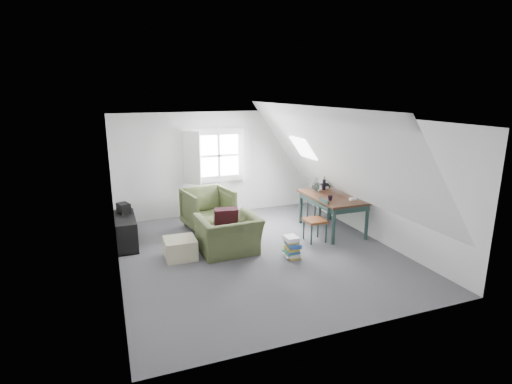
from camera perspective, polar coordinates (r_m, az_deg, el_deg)
name	(u,v)px	position (r m, az deg, el deg)	size (l,w,h in m)	color
floor	(259,253)	(7.64, 0.42, -8.68)	(5.50, 5.50, 0.00)	#4A494E
ceiling	(259,119)	(7.04, 0.46, 10.38)	(5.50, 5.50, 0.00)	white
wall_back	(218,164)	(9.80, -5.39, 4.07)	(5.00, 5.00, 0.00)	silver
wall_front	(342,241)	(4.89, 12.23, -6.81)	(5.00, 5.00, 0.00)	silver
wall_left	(114,202)	(6.78, -19.68, -1.37)	(5.50, 5.50, 0.00)	silver
wall_right	(374,178)	(8.45, 16.47, 1.88)	(5.50, 5.50, 0.00)	silver
slope_left	(172,166)	(6.74, -11.97, 3.66)	(5.50, 5.50, 0.00)	white
slope_right	(334,155)	(7.82, 11.15, 5.16)	(5.50, 5.50, 0.00)	white
dormer_window	(219,156)	(9.69, -5.30, 5.16)	(1.71, 0.35, 1.30)	white
skylight	(303,148)	(8.94, 6.75, 6.26)	(0.55, 0.75, 0.04)	white
armchair_near	(229,252)	(7.67, -3.92, -8.61)	(1.10, 0.96, 0.71)	#404B28
armchair_far	(209,228)	(9.00, -6.77, -5.14)	(0.96, 0.99, 0.90)	#404B28
throw_pillow	(226,219)	(7.59, -4.33, -3.81)	(0.45, 0.13, 0.45)	#390F18
ottoman	(180,248)	(7.49, -10.77, -7.91)	(0.56, 0.56, 0.37)	tan
dining_table	(333,200)	(8.73, 10.88, -1.19)	(0.95, 1.58, 0.79)	black
demijohn	(317,186)	(8.98, 8.64, 0.83)	(0.21, 0.21, 0.30)	silver
vase_twigs	(324,184)	(9.18, 9.70, 1.13)	(0.07, 0.08, 0.58)	black
cup	(330,200)	(8.33, 10.52, -1.18)	(0.11, 0.11, 0.10)	black
paper_box	(353,199)	(8.44, 13.67, -0.99)	(0.13, 0.09, 0.04)	white
dining_chair_far	(319,200)	(9.48, 8.99, -1.14)	(0.44, 0.44, 0.93)	#602D14
dining_chair_near	(317,219)	(8.17, 8.67, -3.90)	(0.41, 0.41, 0.87)	#602D14
media_shelf	(126,233)	(8.29, -18.05, -5.57)	(0.38, 1.14, 0.59)	black
electronics_box	(124,209)	(8.44, -18.38, -2.27)	(0.20, 0.28, 0.22)	black
magazine_stack	(292,247)	(7.39, 5.16, -7.85)	(0.30, 0.36, 0.40)	#B29933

